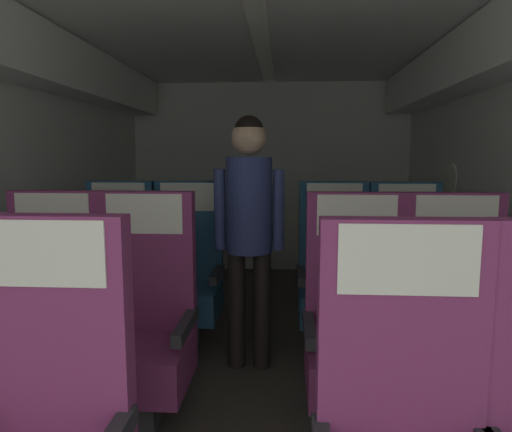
{
  "coord_description": "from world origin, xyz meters",
  "views": [
    {
      "loc": [
        0.18,
        0.13,
        1.32
      ],
      "look_at": [
        0.03,
        2.53,
        1.01
      ],
      "focal_mm": 31.78,
      "sensor_mm": 36.0,
      "label": 1
    }
  ],
  "objects_px": {
    "seat_b_left_window": "(51,325)",
    "seat_c_left_aisle": "(186,277)",
    "seat_c_left_window": "(117,277)",
    "seat_c_right_aisle": "(406,282)",
    "seat_b_right_aisle": "(456,335)",
    "seat_b_right_window": "(356,333)",
    "flight_attendant": "(249,216)",
    "seat_b_left_aisle": "(143,329)",
    "seat_c_right_window": "(334,280)"
  },
  "relations": [
    {
      "from": "seat_c_left_window",
      "to": "seat_c_right_window",
      "type": "relative_size",
      "value": 1.0
    },
    {
      "from": "seat_b_left_aisle",
      "to": "seat_c_left_window",
      "type": "bearing_deg",
      "value": 117.09
    },
    {
      "from": "seat_c_left_window",
      "to": "seat_c_right_aisle",
      "type": "bearing_deg",
      "value": -0.1
    },
    {
      "from": "seat_b_left_window",
      "to": "flight_attendant",
      "type": "relative_size",
      "value": 0.73
    },
    {
      "from": "seat_c_right_aisle",
      "to": "seat_c_right_window",
      "type": "distance_m",
      "value": 0.49
    },
    {
      "from": "seat_b_right_window",
      "to": "seat_b_left_aisle",
      "type": "bearing_deg",
      "value": -179.43
    },
    {
      "from": "seat_b_left_aisle",
      "to": "seat_b_right_window",
      "type": "distance_m",
      "value": 1.05
    },
    {
      "from": "seat_b_right_window",
      "to": "seat_c_right_aisle",
      "type": "bearing_deg",
      "value": 62.93
    },
    {
      "from": "seat_b_right_aisle",
      "to": "seat_c_right_aisle",
      "type": "distance_m",
      "value": 0.94
    },
    {
      "from": "seat_b_left_window",
      "to": "seat_c_right_window",
      "type": "height_order",
      "value": "same"
    },
    {
      "from": "seat_b_left_window",
      "to": "seat_c_right_window",
      "type": "xyz_separation_m",
      "value": [
        1.53,
        0.97,
        0.0
      ]
    },
    {
      "from": "seat_b_left_window",
      "to": "seat_c_left_aisle",
      "type": "xyz_separation_m",
      "value": [
        0.49,
        0.96,
        0.0
      ]
    },
    {
      "from": "seat_c_right_window",
      "to": "seat_c_right_aisle",
      "type": "bearing_deg",
      "value": -3.04
    },
    {
      "from": "seat_b_left_window",
      "to": "seat_c_left_window",
      "type": "xyz_separation_m",
      "value": [
        -0.01,
        0.94,
        0.0
      ]
    },
    {
      "from": "seat_b_right_window",
      "to": "seat_c_left_window",
      "type": "bearing_deg",
      "value": 148.41
    },
    {
      "from": "seat_c_left_window",
      "to": "seat_b_right_aisle",
      "type": "bearing_deg",
      "value": -25.07
    },
    {
      "from": "seat_b_left_window",
      "to": "seat_b_left_aisle",
      "type": "xyz_separation_m",
      "value": [
        0.48,
        -0.02,
        0.0
      ]
    },
    {
      "from": "seat_b_left_aisle",
      "to": "flight_attendant",
      "type": "height_order",
      "value": "flight_attendant"
    },
    {
      "from": "seat_c_left_aisle",
      "to": "seat_c_right_aisle",
      "type": "distance_m",
      "value": 1.53
    },
    {
      "from": "seat_b_left_window",
      "to": "seat_b_right_window",
      "type": "relative_size",
      "value": 1.0
    },
    {
      "from": "seat_b_left_aisle",
      "to": "seat_c_right_window",
      "type": "relative_size",
      "value": 1.0
    },
    {
      "from": "seat_b_right_window",
      "to": "seat_c_left_aisle",
      "type": "height_order",
      "value": "same"
    },
    {
      "from": "seat_b_left_window",
      "to": "seat_b_right_aisle",
      "type": "bearing_deg",
      "value": 0.0
    },
    {
      "from": "seat_b_right_aisle",
      "to": "seat_c_left_aisle",
      "type": "relative_size",
      "value": 1.0
    },
    {
      "from": "seat_b_left_window",
      "to": "seat_c_left_window",
      "type": "distance_m",
      "value": 0.94
    },
    {
      "from": "seat_b_left_window",
      "to": "seat_b_right_aisle",
      "type": "relative_size",
      "value": 1.0
    },
    {
      "from": "seat_c_right_window",
      "to": "flight_attendant",
      "type": "relative_size",
      "value": 0.73
    },
    {
      "from": "seat_b_right_window",
      "to": "seat_c_left_window",
      "type": "relative_size",
      "value": 1.0
    },
    {
      "from": "seat_b_left_aisle",
      "to": "seat_c_right_window",
      "type": "height_order",
      "value": "same"
    },
    {
      "from": "seat_c_left_window",
      "to": "seat_b_left_window",
      "type": "bearing_deg",
      "value": -89.51
    },
    {
      "from": "seat_b_right_aisle",
      "to": "seat_c_left_window",
      "type": "distance_m",
      "value": 2.22
    },
    {
      "from": "seat_b_left_window",
      "to": "seat_c_right_aisle",
      "type": "distance_m",
      "value": 2.22
    },
    {
      "from": "seat_c_left_aisle",
      "to": "flight_attendant",
      "type": "relative_size",
      "value": 0.73
    },
    {
      "from": "seat_b_left_aisle",
      "to": "seat_c_right_aisle",
      "type": "distance_m",
      "value": 1.81
    },
    {
      "from": "seat_b_right_window",
      "to": "seat_c_left_window",
      "type": "height_order",
      "value": "same"
    },
    {
      "from": "seat_b_right_window",
      "to": "flight_attendant",
      "type": "bearing_deg",
      "value": 133.07
    },
    {
      "from": "seat_b_right_aisle",
      "to": "seat_b_right_window",
      "type": "xyz_separation_m",
      "value": [
        -0.47,
        -0.0,
        0.0
      ]
    },
    {
      "from": "seat_b_left_aisle",
      "to": "seat_b_right_window",
      "type": "relative_size",
      "value": 1.0
    },
    {
      "from": "seat_c_left_window",
      "to": "seat_c_right_aisle",
      "type": "distance_m",
      "value": 2.02
    },
    {
      "from": "seat_b_right_window",
      "to": "seat_b_right_aisle",
      "type": "bearing_deg",
      "value": 0.59
    },
    {
      "from": "seat_c_right_aisle",
      "to": "flight_attendant",
      "type": "bearing_deg",
      "value": -162.35
    },
    {
      "from": "seat_b_right_window",
      "to": "seat_c_left_aisle",
      "type": "xyz_separation_m",
      "value": [
        -1.05,
        0.96,
        0.0
      ]
    },
    {
      "from": "seat_b_left_window",
      "to": "seat_c_left_window",
      "type": "relative_size",
      "value": 1.0
    },
    {
      "from": "seat_b_left_window",
      "to": "seat_b_left_aisle",
      "type": "relative_size",
      "value": 1.0
    },
    {
      "from": "seat_b_left_aisle",
      "to": "seat_b_right_aisle",
      "type": "xyz_separation_m",
      "value": [
        1.52,
        0.02,
        0.0
      ]
    },
    {
      "from": "seat_b_right_window",
      "to": "flight_attendant",
      "type": "height_order",
      "value": "flight_attendant"
    },
    {
      "from": "seat_b_left_window",
      "to": "seat_b_right_aisle",
      "type": "distance_m",
      "value": 2.01
    },
    {
      "from": "seat_b_left_window",
      "to": "seat_b_right_aisle",
      "type": "xyz_separation_m",
      "value": [
        2.01,
        0.0,
        0.0
      ]
    },
    {
      "from": "seat_b_left_aisle",
      "to": "seat_b_right_window",
      "type": "height_order",
      "value": "same"
    },
    {
      "from": "seat_c_right_window",
      "to": "seat_b_right_window",
      "type": "bearing_deg",
      "value": -89.6
    }
  ]
}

